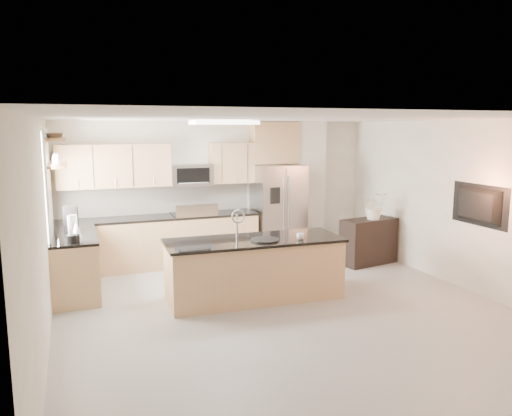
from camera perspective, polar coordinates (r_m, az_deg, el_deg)
name	(u,v)px	position (r m, az deg, el deg)	size (l,w,h in m)	color
floor	(288,313)	(6.91, 3.73, -11.91)	(6.50, 6.50, 0.00)	#A5A19D
ceiling	(291,118)	(6.45, 3.97, 10.18)	(6.00, 6.50, 0.02)	silver
wall_back	(220,190)	(9.58, -4.19, 2.07)	(6.00, 0.02, 2.60)	white
wall_front	(478,297)	(3.92, 24.05, -9.27)	(6.00, 0.02, 2.60)	white
wall_left	(42,236)	(6.00, -23.30, -2.98)	(0.02, 6.50, 2.60)	white
wall_right	(469,206)	(8.25, 23.21, 0.18)	(0.02, 6.50, 2.60)	white
back_counter	(160,241)	(9.15, -10.96, -3.69)	(3.55, 0.66, 1.44)	tan
left_counter	(75,264)	(7.98, -19.99, -6.07)	(0.66, 1.50, 0.92)	tan
range	(194,238)	(9.26, -7.12, -3.44)	(0.76, 0.64, 1.14)	black
upper_cabinets	(151,165)	(9.08, -11.87, 4.83)	(3.50, 0.33, 0.75)	tan
microwave	(191,175)	(9.19, -7.45, 3.78)	(0.76, 0.40, 0.40)	#A6A6A9
refrigerator	(278,211)	(9.64, 2.53, -0.33)	(0.92, 0.78, 1.78)	#A6A6A9
partition_column	(308,187)	(10.10, 6.02, 2.41)	(0.60, 0.30, 2.60)	silver
window	(48,186)	(7.77, -22.69, 2.30)	(0.04, 1.15, 1.65)	white
shelf_lower	(56,165)	(7.84, -21.88, 4.61)	(0.30, 1.20, 0.04)	olive
shelf_upper	(54,139)	(7.83, -22.04, 7.31)	(0.30, 1.20, 0.04)	olive
ceiling_fixture	(224,123)	(7.81, -3.69, 9.72)	(1.00, 0.50, 0.06)	white
island	(254,269)	(7.34, -0.20, -6.93)	(2.60, 1.02, 1.31)	tan
credenza	(369,241)	(9.40, 12.74, -3.74)	(1.05, 0.44, 0.84)	black
cup	(300,236)	(7.24, 5.08, -3.23)	(0.11, 0.11, 0.09)	white
platter	(265,240)	(7.13, 1.05, -3.67)	(0.41, 0.41, 0.02)	black
blender	(73,231)	(7.26, -20.20, -2.47)	(0.17, 0.17, 0.39)	black
kettle	(76,229)	(7.70, -19.83, -2.29)	(0.19, 0.19, 0.24)	#A6A6A9
coffee_maker	(71,219)	(8.10, -20.40, -1.22)	(0.22, 0.26, 0.39)	black
bowl	(54,135)	(7.89, -22.06, 7.79)	(0.38, 0.38, 0.09)	#A6A6A9
flower_vase	(375,199)	(9.22, 13.44, 1.02)	(0.68, 0.59, 0.75)	white
television	(475,205)	(8.04, 23.74, 0.28)	(1.08, 0.14, 0.62)	black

